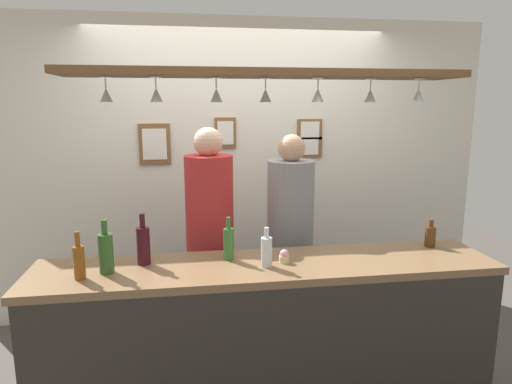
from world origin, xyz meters
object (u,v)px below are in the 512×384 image
(bottle_soda_clear, at_px, (266,251))
(picture_frame_crest, at_px, (225,133))
(bottle_champagne_green, at_px, (106,252))
(bottle_beer_brown_stubby, at_px, (430,236))
(cupcake, at_px, (284,256))
(picture_frame_upper_small, at_px, (310,129))
(person_left_red_shirt, at_px, (210,224))
(bottle_wine_dark_red, at_px, (143,245))
(picture_frame_caricature, at_px, (155,144))
(person_right_grey_shirt, at_px, (290,225))
(bottle_beer_green_import, at_px, (229,243))
(bottle_beer_amber_tall, at_px, (79,261))
(picture_frame_lower_pair, at_px, (305,147))

(bottle_soda_clear, relative_size, picture_frame_crest, 0.88)
(bottle_champagne_green, relative_size, picture_frame_crest, 1.15)
(bottle_beer_brown_stubby, distance_m, cupcake, 1.01)
(bottle_beer_brown_stubby, relative_size, picture_frame_upper_small, 0.82)
(picture_frame_crest, bearing_deg, bottle_soda_clear, -86.01)
(cupcake, height_order, picture_frame_upper_small, picture_frame_upper_small)
(bottle_beer_brown_stubby, bearing_deg, picture_frame_crest, 134.11)
(person_left_red_shirt, xyz_separation_m, picture_frame_upper_small, (0.93, 0.75, 0.62))
(bottle_wine_dark_red, relative_size, cupcake, 3.85)
(picture_frame_caricature, bearing_deg, bottle_wine_dark_red, -89.85)
(person_right_grey_shirt, relative_size, cupcake, 21.46)
(bottle_wine_dark_red, xyz_separation_m, bottle_beer_green_import, (0.49, 0.00, -0.01))
(bottle_wine_dark_red, bearing_deg, person_left_red_shirt, 53.87)
(person_right_grey_shirt, distance_m, picture_frame_crest, 1.06)
(picture_frame_caricature, bearing_deg, bottle_beer_green_import, -69.22)
(person_left_red_shirt, xyz_separation_m, picture_frame_caricature, (-0.41, 0.75, 0.51))
(picture_frame_caricature, bearing_deg, cupcake, -60.00)
(person_right_grey_shirt, distance_m, bottle_champagne_green, 1.37)
(person_right_grey_shirt, relative_size, bottle_beer_amber_tall, 6.44)
(bottle_beer_amber_tall, bearing_deg, person_left_red_shirt, 45.47)
(person_left_red_shirt, relative_size, picture_frame_caricature, 5.08)
(bottle_beer_amber_tall, bearing_deg, picture_frame_crest, 58.56)
(picture_frame_upper_small, xyz_separation_m, picture_frame_caricature, (-1.34, 0.00, -0.11))
(person_right_grey_shirt, height_order, picture_frame_caricature, picture_frame_caricature)
(bottle_beer_brown_stubby, bearing_deg, bottle_champagne_green, -175.41)
(picture_frame_lower_pair, bearing_deg, cupcake, -109.31)
(person_right_grey_shirt, relative_size, picture_frame_lower_pair, 5.58)
(bottle_beer_brown_stubby, distance_m, bottle_wine_dark_red, 1.81)
(bottle_beer_amber_tall, height_order, bottle_beer_green_import, same)
(picture_frame_upper_small, bearing_deg, bottle_champagne_green, -137.12)
(bottle_beer_green_import, xyz_separation_m, picture_frame_crest, (0.10, 1.31, 0.56))
(person_left_red_shirt, height_order, person_right_grey_shirt, person_left_red_shirt)
(person_left_red_shirt, bearing_deg, bottle_beer_amber_tall, -134.53)
(bottle_champagne_green, relative_size, bottle_beer_brown_stubby, 1.67)
(person_right_grey_shirt, xyz_separation_m, bottle_champagne_green, (-1.19, -0.67, 0.08))
(picture_frame_crest, bearing_deg, picture_frame_caricature, 180.00)
(bottle_beer_amber_tall, height_order, picture_frame_lower_pair, picture_frame_lower_pair)
(bottle_wine_dark_red, distance_m, picture_frame_upper_small, 1.96)
(person_right_grey_shirt, distance_m, bottle_wine_dark_red, 1.15)
(person_right_grey_shirt, distance_m, bottle_beer_brown_stubby, 0.96)
(person_left_red_shirt, height_order, picture_frame_crest, picture_frame_crest)
(cupcake, bearing_deg, picture_frame_lower_pair, 70.69)
(bottle_beer_amber_tall, xyz_separation_m, picture_frame_lower_pair, (1.62, 1.49, 0.44))
(person_left_red_shirt, relative_size, bottle_beer_amber_tall, 6.65)
(bottle_champagne_green, relative_size, bottle_beer_green_import, 1.15)
(bottle_beer_green_import, height_order, picture_frame_upper_small, picture_frame_upper_small)
(bottle_soda_clear, distance_m, bottle_wine_dark_red, 0.71)
(bottle_beer_amber_tall, bearing_deg, bottle_soda_clear, 1.75)
(person_left_red_shirt, distance_m, picture_frame_crest, 0.97)
(person_left_red_shirt, bearing_deg, picture_frame_upper_small, 38.92)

